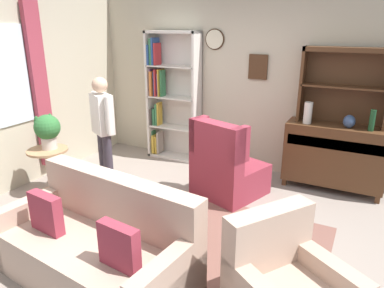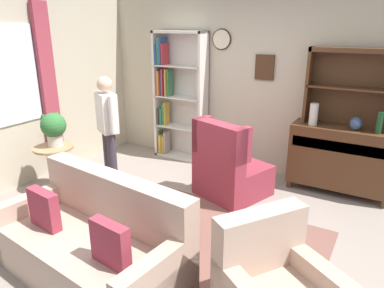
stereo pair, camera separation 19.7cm
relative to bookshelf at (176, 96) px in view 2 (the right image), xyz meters
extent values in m
cube|color=gray|center=(1.22, -1.95, -1.07)|extent=(5.40, 4.60, 0.02)
cube|color=#BCB299|center=(1.22, 0.18, 0.34)|extent=(5.00, 0.06, 2.80)
cylinder|color=beige|center=(0.74, 0.14, 0.92)|extent=(0.28, 0.03, 0.28)
torus|color=#382314|center=(0.74, 0.14, 0.92)|extent=(0.31, 0.02, 0.31)
cube|color=#422816|center=(1.44, 0.13, 0.54)|extent=(0.28, 0.03, 0.36)
cube|color=#BCB299|center=(-1.31, -1.95, 0.34)|extent=(0.06, 4.20, 2.80)
cube|color=silver|center=(-1.27, -2.11, 0.49)|extent=(0.02, 0.90, 1.30)
cube|color=#9E3847|center=(-1.22, -1.53, 0.29)|extent=(0.08, 0.24, 2.30)
cube|color=brown|center=(1.42, -2.25, -1.05)|extent=(2.88, 2.19, 0.01)
cube|color=silver|center=(-0.34, -0.02, -0.01)|extent=(0.04, 0.30, 2.10)
cube|color=silver|center=(0.52, -0.02, -0.01)|extent=(0.04, 0.30, 2.10)
cube|color=silver|center=(0.09, -0.02, 1.02)|extent=(0.90, 0.30, 0.04)
cube|color=silver|center=(0.09, -0.02, -1.04)|extent=(0.90, 0.30, 0.04)
cube|color=silver|center=(0.09, 0.13, -0.01)|extent=(0.90, 0.01, 2.10)
cube|color=silver|center=(0.09, -0.02, -0.51)|extent=(0.86, 0.30, 0.02)
cube|color=#337247|center=(-0.31, -0.04, -0.81)|extent=(0.02, 0.11, 0.38)
cube|color=gold|center=(-0.27, -0.04, -0.85)|extent=(0.04, 0.23, 0.32)
cube|color=gold|center=(-0.23, -0.04, -0.86)|extent=(0.04, 0.18, 0.30)
cube|color=gray|center=(-0.19, -0.04, -0.82)|extent=(0.03, 0.18, 0.38)
cube|color=silver|center=(0.09, -0.02, -0.01)|extent=(0.86, 0.30, 0.02)
cube|color=#3F3833|center=(-0.30, -0.04, -0.36)|extent=(0.04, 0.22, 0.28)
cube|color=#337247|center=(-0.26, -0.04, -0.36)|extent=(0.04, 0.18, 0.28)
cube|color=#337247|center=(-0.21, -0.04, -0.32)|extent=(0.04, 0.15, 0.36)
cube|color=gold|center=(-0.18, -0.04, -0.30)|extent=(0.02, 0.15, 0.39)
cube|color=silver|center=(0.09, -0.02, 0.50)|extent=(0.86, 0.30, 0.02)
cube|color=#723F7F|center=(-0.31, -0.04, 0.22)|extent=(0.02, 0.13, 0.43)
cube|color=#CC7233|center=(-0.28, -0.04, 0.21)|extent=(0.04, 0.23, 0.40)
cube|color=#284C8C|center=(-0.23, -0.04, 0.20)|extent=(0.03, 0.15, 0.39)
cube|color=#B22D33|center=(-0.20, -0.04, 0.22)|extent=(0.02, 0.20, 0.44)
cube|color=#723F7F|center=(-0.17, -0.04, 0.19)|extent=(0.02, 0.14, 0.36)
cube|color=gold|center=(-0.13, -0.04, 0.22)|extent=(0.02, 0.20, 0.44)
cube|color=#337247|center=(-0.10, -0.04, 0.22)|extent=(0.03, 0.14, 0.43)
cube|color=#284C8C|center=(-0.31, -0.04, 0.67)|extent=(0.03, 0.24, 0.32)
cube|color=#337247|center=(-0.27, -0.04, 0.72)|extent=(0.04, 0.21, 0.41)
cube|color=#284C8C|center=(-0.23, -0.04, 0.72)|extent=(0.03, 0.22, 0.43)
cube|color=#B22D33|center=(-0.19, -0.04, 0.68)|extent=(0.03, 0.20, 0.34)
cube|color=#4C2D19|center=(2.65, -0.09, -0.55)|extent=(1.30, 0.45, 0.82)
cube|color=#4C2D19|center=(2.05, -0.26, -1.01)|extent=(0.06, 0.06, 0.10)
cube|color=#4C2D19|center=(3.25, -0.26, -1.01)|extent=(0.06, 0.06, 0.10)
cube|color=#4C2D19|center=(2.05, 0.09, -1.01)|extent=(0.06, 0.06, 0.10)
cube|color=#3D2414|center=(2.65, -0.31, -0.34)|extent=(1.20, 0.01, 0.14)
cube|color=#4C2D19|center=(2.12, -0.01, 0.36)|extent=(0.04, 0.26, 1.00)
cube|color=#4C2D19|center=(2.65, -0.01, 0.83)|extent=(1.10, 0.26, 0.06)
cube|color=#4C2D19|center=(2.65, -0.01, 0.36)|extent=(1.06, 0.26, 0.02)
cube|color=#4C2D19|center=(2.65, 0.12, 0.36)|extent=(1.10, 0.01, 1.00)
cylinder|color=beige|center=(2.26, -0.17, 0.01)|extent=(0.11, 0.11, 0.29)
ellipsoid|color=#33476B|center=(2.78, -0.15, -0.05)|extent=(0.15, 0.15, 0.17)
cylinder|color=#194223|center=(3.04, -0.18, 0.00)|extent=(0.07, 0.07, 0.27)
cube|color=tan|center=(1.03, -3.06, -0.85)|extent=(1.89, 1.05, 0.42)
cube|color=tan|center=(1.07, -2.74, -0.40)|extent=(1.81, 0.40, 0.48)
cube|color=tan|center=(0.21, -2.96, -0.76)|extent=(0.24, 0.86, 0.60)
cube|color=tan|center=(1.86, -3.15, -0.76)|extent=(0.24, 0.86, 0.60)
cube|color=maroon|center=(0.57, -3.13, -0.46)|extent=(0.37, 0.14, 0.36)
cube|color=maroon|center=(1.47, -3.23, -0.46)|extent=(0.37, 0.14, 0.36)
cube|color=white|center=(1.07, -2.74, -0.15)|extent=(0.38, 0.22, 0.00)
cube|color=tan|center=(2.45, -2.66, -0.42)|extent=(0.57, 0.72, 0.48)
cube|color=maroon|center=(1.45, -0.86, -0.85)|extent=(1.00, 1.01, 0.42)
cube|color=maroon|center=(1.35, -1.15, -0.32)|extent=(0.80, 0.44, 0.63)
cube|color=maroon|center=(1.68, -1.22, -0.23)|extent=(0.19, 0.30, 0.44)
cube|color=maroon|center=(1.04, -1.00, -0.23)|extent=(0.19, 0.30, 0.44)
cylinder|color=#A87F56|center=(-0.70, -1.98, -0.44)|extent=(0.52, 0.52, 0.03)
cylinder|color=#A87F56|center=(-0.70, -1.98, -0.75)|extent=(0.08, 0.08, 0.60)
cylinder|color=#A87F56|center=(-0.70, -1.98, -1.04)|extent=(0.36, 0.36, 0.03)
cylinder|color=beige|center=(-0.70, -1.93, -0.34)|extent=(0.19, 0.19, 0.16)
sphere|color=#2D6B33|center=(-0.70, -1.93, -0.13)|extent=(0.33, 0.33, 0.33)
ellipsoid|color=#2D6B33|center=(-0.74, -1.83, -0.09)|extent=(0.10, 0.06, 0.23)
ellipsoid|color=#2D6B33|center=(-0.79, -2.01, -0.09)|extent=(0.10, 0.06, 0.23)
cylinder|color=gray|center=(-0.28, -2.06, -1.01)|extent=(0.12, 0.12, 0.10)
sphere|color=#235B2D|center=(-0.28, -2.06, -0.87)|extent=(0.21, 0.21, 0.21)
ellipsoid|color=#235B2D|center=(-0.22, -2.03, -0.84)|extent=(0.06, 0.04, 0.15)
ellipsoid|color=#235B2D|center=(-0.26, -2.14, -0.84)|extent=(0.06, 0.04, 0.15)
cylinder|color=#38333D|center=(-0.19, -1.49, -0.65)|extent=(0.16, 0.16, 0.82)
cylinder|color=#38333D|center=(-0.03, -1.58, -0.65)|extent=(0.16, 0.16, 0.82)
cube|color=silver|center=(-0.11, -1.54, 0.02)|extent=(0.39, 0.34, 0.52)
sphere|color=tan|center=(-0.11, -1.54, 0.40)|extent=(0.27, 0.27, 0.20)
cylinder|color=silver|center=(-0.30, -1.43, 0.05)|extent=(0.11, 0.11, 0.48)
cylinder|color=silver|center=(0.08, -1.64, 0.05)|extent=(0.11, 0.11, 0.48)
cube|color=#4C2D19|center=(1.07, -2.19, -0.65)|extent=(0.80, 0.50, 0.03)
cube|color=#4C2D19|center=(0.70, -2.41, -0.86)|extent=(0.05, 0.05, 0.39)
cube|color=#4C2D19|center=(1.44, -2.41, -0.86)|extent=(0.05, 0.05, 0.39)
cube|color=#4C2D19|center=(0.70, -1.97, -0.86)|extent=(0.05, 0.05, 0.39)
cube|color=#4C2D19|center=(1.44, -1.97, -0.86)|extent=(0.05, 0.05, 0.39)
cube|color=#CC7233|center=(1.16, -2.16, -0.62)|extent=(0.20, 0.15, 0.02)
cube|color=#723F7F|center=(1.15, -2.15, -0.60)|extent=(0.21, 0.11, 0.03)
cube|color=#723F7F|center=(1.17, -2.15, -0.57)|extent=(0.15, 0.14, 0.02)
camera|label=1|loc=(3.01, -5.02, 1.13)|focal=33.26mm
camera|label=2|loc=(3.18, -4.92, 1.13)|focal=33.26mm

